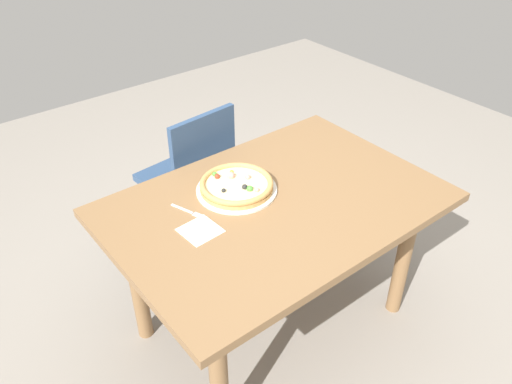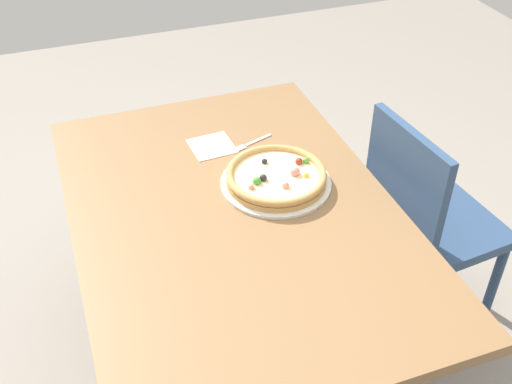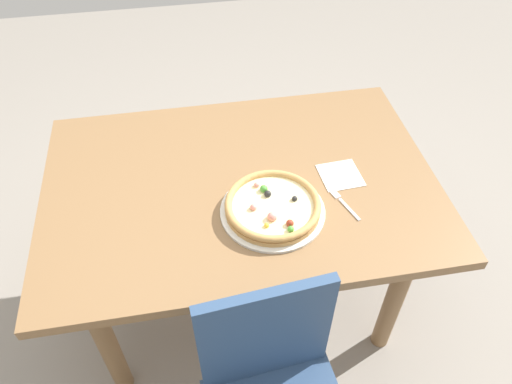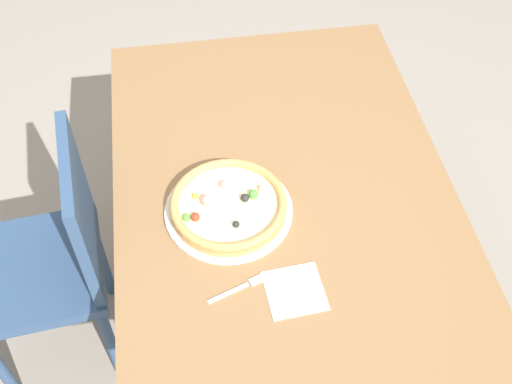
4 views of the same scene
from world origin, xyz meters
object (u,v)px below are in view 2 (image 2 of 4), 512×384
object	(u,v)px
chair_near	(424,221)
pizza	(276,176)
dining_table	(236,236)
plate	(276,183)
fork	(249,144)
napkin	(212,146)

from	to	relation	value
chair_near	pizza	world-z (taller)	chair_near
dining_table	pizza	xyz separation A→B (m)	(0.08, -0.16, 0.13)
chair_near	plate	world-z (taller)	chair_near
plate	fork	xyz separation A→B (m)	(0.24, 0.01, -0.00)
pizza	fork	distance (m)	0.24
chair_near	dining_table	bearing A→B (deg)	-95.89
dining_table	pizza	distance (m)	0.22
dining_table	pizza	world-z (taller)	pizza
dining_table	fork	size ratio (longest dim) A/B	8.48
dining_table	chair_near	size ratio (longest dim) A/B	1.53
dining_table	fork	bearing A→B (deg)	-25.80
chair_near	fork	size ratio (longest dim) A/B	5.55
plate	dining_table	bearing A→B (deg)	117.00
plate	napkin	bearing A→B (deg)	25.39
plate	pizza	distance (m)	0.03
dining_table	plate	size ratio (longest dim) A/B	3.95
plate	fork	distance (m)	0.24
chair_near	plate	distance (m)	0.58
plate	napkin	world-z (taller)	plate
fork	napkin	bearing A→B (deg)	-34.03
fork	napkin	world-z (taller)	fork
pizza	napkin	xyz separation A→B (m)	(0.27, 0.13, -0.03)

